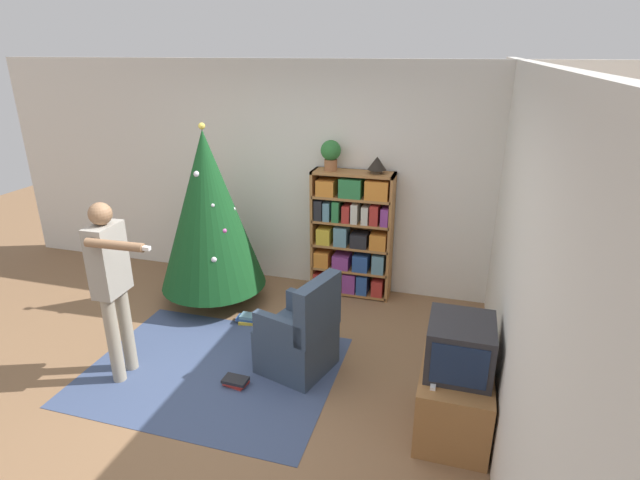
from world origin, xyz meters
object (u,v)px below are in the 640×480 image
Objects in this scene: bookshelf at (352,235)px; potted_plant at (331,153)px; christmas_tree at (209,211)px; standing_person at (112,278)px; armchair at (300,338)px; table_lamp at (377,164)px; television at (460,347)px.

potted_plant reaches higher than bookshelf.
christmas_tree reaches higher than bookshelf.
standing_person is (-0.11, -1.46, -0.14)m from christmas_tree.
armchair is 2.08m from potted_plant.
potted_plant reaches higher than table_lamp.
standing_person reaches higher than television.
christmas_tree is 1.81m from armchair.
table_lamp is at bearing -175.97° from armchair.
bookshelf reaches higher than television.
potted_plant is 1.64× the size of table_lamp.
table_lamp reaches higher than television.
christmas_tree reaches higher than potted_plant.
standing_person is at bearing -121.44° from potted_plant.
potted_plant reaches higher than standing_person.
christmas_tree is at bearing 173.15° from standing_person.
television is 0.55× the size of armchair.
television is 0.25× the size of christmas_tree.
table_lamp is (-0.99, 1.99, 0.84)m from television.
christmas_tree reaches higher than television.
television is at bearing -26.81° from christmas_tree.
television is at bearing -63.57° from table_lamp.
christmas_tree is at bearing -151.31° from potted_plant.
bookshelf is 2.61m from standing_person.
potted_plant is at bearing -157.98° from armchair.
potted_plant is (1.17, 0.64, 0.57)m from christmas_tree.
table_lamp is (1.79, 2.10, 0.62)m from standing_person.
television is 0.32× the size of standing_person.
standing_person is at bearing -126.47° from bookshelf.
standing_person is at bearing -130.48° from table_lamp.
potted_plant is at bearing 146.18° from standing_person.
table_lamp is (1.68, 0.64, 0.48)m from christmas_tree.
table_lamp is (0.25, 0.01, 0.82)m from bookshelf.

